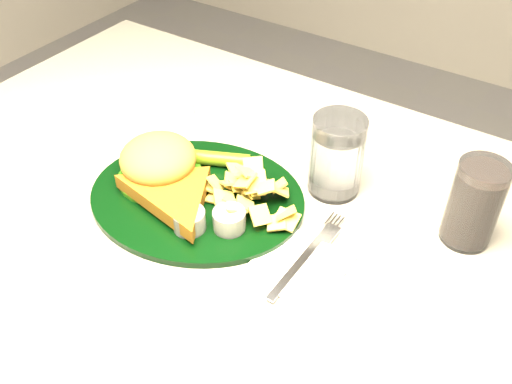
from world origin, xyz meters
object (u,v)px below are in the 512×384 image
dinner_plate (196,181)px  water_glass (337,156)px  cola_glass (474,204)px  table (242,357)px  fork_napkin (299,264)px

dinner_plate → water_glass: bearing=26.2°
cola_glass → dinner_plate: bearing=-158.3°
water_glass → cola_glass: size_ratio=0.99×
dinner_plate → cola_glass: 0.39m
table → water_glass: water_glass is taller
table → water_glass: size_ratio=9.65×
table → cola_glass: (0.29, 0.13, 0.44)m
dinner_plate → water_glass: size_ratio=2.60×
cola_glass → fork_napkin: bearing=-133.1°
dinner_plate → fork_napkin: (0.19, -0.03, -0.03)m
dinner_plate → fork_napkin: size_ratio=2.00×
water_glass → fork_napkin: bearing=-77.4°
table → water_glass: (0.09, 0.12, 0.44)m
dinner_plate → cola_glass: size_ratio=2.59×
cola_glass → fork_napkin: 0.25m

